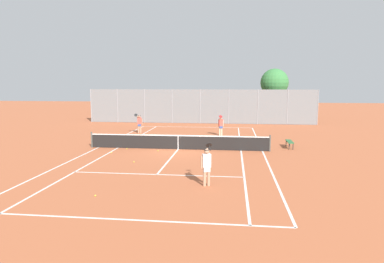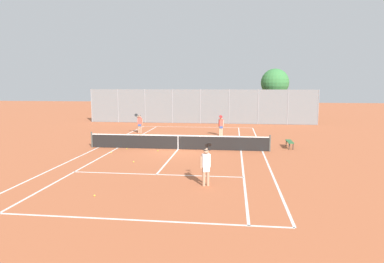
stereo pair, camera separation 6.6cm
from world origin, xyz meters
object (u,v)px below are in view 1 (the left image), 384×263
object	(u,v)px
player_far_right	(221,125)
loose_tennis_ball_4	(127,149)
loose_tennis_ball_0	(134,162)
loose_tennis_ball_3	(111,153)
courtside_bench	(290,142)
tennis_net	(178,142)
player_near_side	(207,164)
tree_behind_left	(275,83)
loose_tennis_ball_1	(158,151)
player_far_left	(139,123)
loose_tennis_ball_2	(95,196)

from	to	relation	value
player_far_right	loose_tennis_ball_4	distance (m)	9.05
loose_tennis_ball_0	loose_tennis_ball_3	xyz separation A→B (m)	(-2.14, 2.34, 0.00)
loose_tennis_ball_4	courtside_bench	size ratio (longest dim) A/B	0.04
tennis_net	player_far_right	distance (m)	6.91
player_near_side	loose_tennis_ball_4	world-z (taller)	player_near_side
loose_tennis_ball_4	tree_behind_left	distance (m)	22.87
loose_tennis_ball_1	tree_behind_left	bearing A→B (deg)	64.01
tree_behind_left	courtside_bench	bearing A→B (deg)	-93.09
loose_tennis_ball_0	loose_tennis_ball_3	distance (m)	3.17
player_near_side	player_far_right	bearing A→B (deg)	89.63
loose_tennis_ball_4	player_far_right	bearing A→B (deg)	48.41
player_far_left	courtside_bench	distance (m)	13.20
loose_tennis_ball_4	tree_behind_left	size ratio (longest dim) A/B	0.01
loose_tennis_ball_2	loose_tennis_ball_4	size ratio (longest dim) A/B	1.00
loose_tennis_ball_2	player_near_side	bearing A→B (deg)	24.82
player_far_left	player_far_right	bearing A→B (deg)	-4.80
tennis_net	loose_tennis_ball_3	xyz separation A→B (m)	(-3.96, -1.73, -0.48)
tennis_net	loose_tennis_ball_1	xyz separation A→B (m)	(-1.19, -0.77, -0.48)
loose_tennis_ball_1	player_far_left	bearing A→B (deg)	113.38
tennis_net	courtside_bench	xyz separation A→B (m)	(7.41, 1.42, -0.10)
loose_tennis_ball_1	loose_tennis_ball_3	bearing A→B (deg)	-160.70
loose_tennis_ball_3	courtside_bench	size ratio (longest dim) A/B	0.04
tennis_net	player_far_left	distance (m)	8.35
loose_tennis_ball_0	player_far_left	bearing A→B (deg)	103.87
player_far_left	player_far_right	world-z (taller)	same
player_near_side	loose_tennis_ball_4	xyz separation A→B (m)	(-5.89, 7.58, -0.89)
loose_tennis_ball_3	courtside_bench	bearing A→B (deg)	15.50
tennis_net	loose_tennis_ball_4	size ratio (longest dim) A/B	181.82
player_far_right	loose_tennis_ball_3	xyz separation A→B (m)	(-6.54, -8.13, -0.89)
player_far_right	tree_behind_left	size ratio (longest dim) A/B	0.29
player_near_side	loose_tennis_ball_2	world-z (taller)	player_near_side
tree_behind_left	player_far_left	bearing A→B (deg)	-137.52
loose_tennis_ball_0	player_near_side	bearing A→B (deg)	-41.84
tennis_net	courtside_bench	world-z (taller)	tennis_net
player_far_right	loose_tennis_ball_3	world-z (taller)	player_far_right
loose_tennis_ball_0	loose_tennis_ball_4	world-z (taller)	same
player_near_side	loose_tennis_ball_3	distance (m)	8.98
loose_tennis_ball_3	loose_tennis_ball_4	bearing A→B (deg)	68.16
player_far_left	tree_behind_left	world-z (taller)	tree_behind_left
player_near_side	loose_tennis_ball_0	size ratio (longest dim) A/B	26.88
loose_tennis_ball_0	courtside_bench	size ratio (longest dim) A/B	0.04
loose_tennis_ball_0	tree_behind_left	xyz separation A→B (m)	(10.16, 22.87, 4.34)
player_far_left	loose_tennis_ball_0	size ratio (longest dim) A/B	26.88
player_far_right	courtside_bench	xyz separation A→B (m)	(4.83, -4.98, -0.52)
player_far_left	loose_tennis_ball_3	size ratio (longest dim) A/B	26.88
loose_tennis_ball_3	courtside_bench	xyz separation A→B (m)	(11.36, 3.15, 0.38)
loose_tennis_ball_2	loose_tennis_ball_3	world-z (taller)	same
tennis_net	player_far_left	world-z (taller)	player_far_left
tennis_net	player_far_right	xyz separation A→B (m)	(2.58, 6.40, 0.42)
player_far_left	loose_tennis_ball_4	xyz separation A→B (m)	(1.15, -7.34, -0.89)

